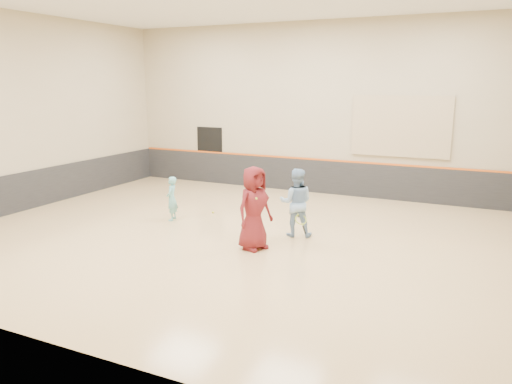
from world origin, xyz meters
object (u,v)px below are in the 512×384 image
at_px(girl, 172,199).
at_px(instructor, 296,203).
at_px(young_man, 254,208).
at_px(spare_racket, 295,213).

height_order(girl, instructor, instructor).
bearing_deg(girl, young_man, 51.18).
height_order(girl, young_man, young_man).
bearing_deg(spare_racket, girl, -144.15).
distance_m(girl, spare_racket, 3.74).
distance_m(young_man, spare_racket, 3.59).
relative_size(instructor, young_man, 0.88).
distance_m(instructor, young_man, 1.51).
relative_size(girl, spare_racket, 1.78).
xyz_separation_m(young_man, spare_racket, (-0.25, 3.44, -0.97)).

